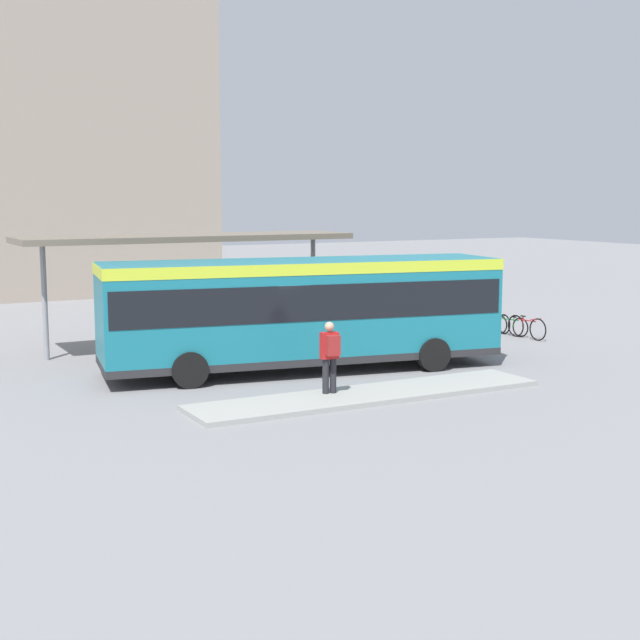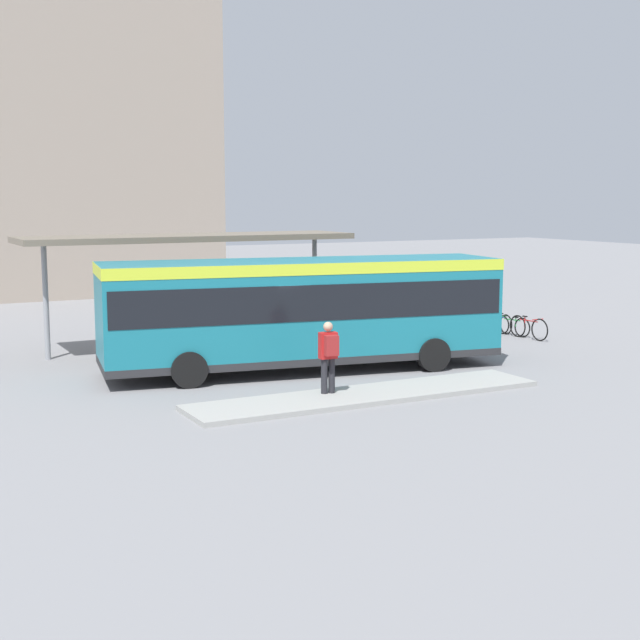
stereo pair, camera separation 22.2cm
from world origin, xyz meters
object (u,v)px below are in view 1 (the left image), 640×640
object	(u,v)px
city_bus	(303,306)
pedestrian_waiting	(330,353)
bicycle_green	(510,325)
bicycle_red	(527,327)
bicycle_blue	(496,322)
potted_planter_near_shelter	(224,335)

from	to	relation	value
city_bus	pedestrian_waiting	bearing A→B (deg)	-97.34
city_bus	bicycle_green	size ratio (longest dim) A/B	7.10
pedestrian_waiting	city_bus	bearing A→B (deg)	-9.99
bicycle_red	bicycle_green	distance (m)	0.82
bicycle_blue	city_bus	bearing A→B (deg)	111.66
bicycle_red	bicycle_green	bearing A→B (deg)	178.15
bicycle_red	bicycle_blue	distance (m)	1.64
bicycle_blue	potted_planter_near_shelter	xyz separation A→B (m)	(-10.51, -0.49, 0.37)
bicycle_blue	bicycle_green	bearing A→B (deg)	179.44
city_bus	bicycle_red	xyz separation A→B (m)	(9.19, 1.36, -1.40)
bicycle_red	bicycle_green	world-z (taller)	bicycle_red
pedestrian_waiting	bicycle_green	xyz separation A→B (m)	(10.17, 5.54, -0.76)
pedestrian_waiting	bicycle_green	distance (m)	11.61
city_bus	potted_planter_near_shelter	xyz separation A→B (m)	(-1.29, 2.52, -1.05)
bicycle_green	bicycle_blue	size ratio (longest dim) A/B	0.95
bicycle_red	potted_planter_near_shelter	xyz separation A→B (m)	(-10.48, 1.16, 0.35)
pedestrian_waiting	bicycle_blue	bearing A→B (deg)	-51.36
bicycle_red	potted_planter_near_shelter	world-z (taller)	potted_planter_near_shelter
city_bus	bicycle_blue	xyz separation A→B (m)	(9.22, 3.01, -1.43)
pedestrian_waiting	potted_planter_near_shelter	world-z (taller)	pedestrian_waiting
bicycle_green	potted_planter_near_shelter	distance (m)	10.47
pedestrian_waiting	bicycle_red	distance (m)	11.26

